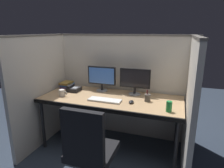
% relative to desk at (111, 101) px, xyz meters
% --- Properties ---
extents(ground_plane, '(8.00, 8.00, 0.00)m').
position_rel_desk_xyz_m(ground_plane, '(0.00, -0.29, -0.69)').
color(ground_plane, '#2D3847').
extents(cubicle_partition_rear, '(2.21, 0.06, 1.57)m').
position_rel_desk_xyz_m(cubicle_partition_rear, '(0.00, 0.46, 0.10)').
color(cubicle_partition_rear, beige).
rests_on(cubicle_partition_rear, ground).
extents(cubicle_partition_left, '(0.06, 1.41, 1.57)m').
position_rel_desk_xyz_m(cubicle_partition_left, '(-0.99, -0.09, 0.10)').
color(cubicle_partition_left, beige).
rests_on(cubicle_partition_left, ground).
extents(cubicle_partition_right, '(0.06, 1.41, 1.57)m').
position_rel_desk_xyz_m(cubicle_partition_right, '(0.99, -0.09, 0.10)').
color(cubicle_partition_right, beige).
rests_on(cubicle_partition_right, ground).
extents(desk, '(1.90, 0.80, 0.74)m').
position_rel_desk_xyz_m(desk, '(0.00, 0.00, 0.00)').
color(desk, tan).
rests_on(desk, ground).
extents(office_chair, '(0.52, 0.52, 0.97)m').
position_rel_desk_xyz_m(office_chair, '(0.10, -0.87, -0.33)').
color(office_chair, black).
rests_on(office_chair, ground).
extents(monitor_left, '(0.43, 0.17, 0.37)m').
position_rel_desk_xyz_m(monitor_left, '(-0.23, 0.26, 0.27)').
color(monitor_left, gray).
rests_on(monitor_left, desk).
extents(monitor_right, '(0.43, 0.17, 0.37)m').
position_rel_desk_xyz_m(monitor_right, '(0.28, 0.25, 0.27)').
color(monitor_right, gray).
rests_on(monitor_right, desk).
extents(keyboard_main, '(0.43, 0.15, 0.02)m').
position_rel_desk_xyz_m(keyboard_main, '(-0.03, -0.13, 0.06)').
color(keyboard_main, silver).
rests_on(keyboard_main, desk).
extents(computer_mouse, '(0.06, 0.10, 0.04)m').
position_rel_desk_xyz_m(computer_mouse, '(0.31, -0.10, 0.07)').
color(computer_mouse, black).
rests_on(computer_mouse, desk).
extents(desk_phone, '(0.17, 0.19, 0.09)m').
position_rel_desk_xyz_m(desk_phone, '(-0.63, 0.12, 0.08)').
color(desk_phone, black).
rests_on(desk_phone, desk).
extents(coffee_mug, '(0.13, 0.08, 0.09)m').
position_rel_desk_xyz_m(coffee_mug, '(-0.66, -0.15, 0.10)').
color(coffee_mug, silver).
rests_on(coffee_mug, desk).
extents(soda_can, '(0.07, 0.07, 0.12)m').
position_rel_desk_xyz_m(soda_can, '(0.78, -0.22, 0.11)').
color(soda_can, '#197233').
rests_on(soda_can, desk).
extents(pen_cup, '(0.08, 0.08, 0.16)m').
position_rel_desk_xyz_m(pen_cup, '(0.50, 0.03, 0.10)').
color(pen_cup, '#4C4742').
rests_on(pen_cup, desk).
extents(book_stack, '(0.16, 0.22, 0.09)m').
position_rel_desk_xyz_m(book_stack, '(-0.83, 0.24, 0.10)').
color(book_stack, '#4C3366').
rests_on(book_stack, desk).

